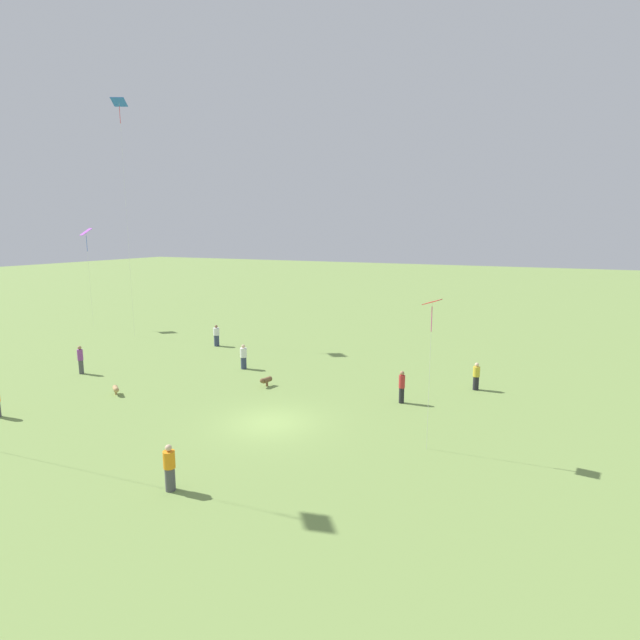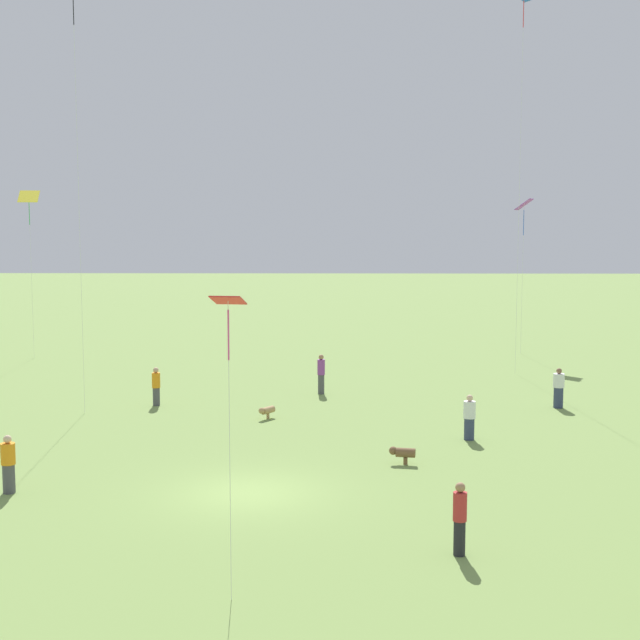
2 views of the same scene
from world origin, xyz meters
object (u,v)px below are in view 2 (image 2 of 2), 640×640
object	(u,v)px
kite_3	(228,315)
kite_4	(524,208)
kite_2	(73,7)
person_3	(460,518)
person_0	(8,465)
kite_0	(29,200)
dog_0	(402,453)
person_1	(559,389)
person_6	(469,418)
person_8	(156,386)
kite_5	(524,11)
person_2	(321,374)
dog_1	(266,411)

from	to	relation	value
kite_3	kite_4	distance (m)	38.78
kite_2	person_3	bearing A→B (deg)	-107.86
person_0	kite_0	distance (m)	29.22
person_0	dog_0	world-z (taller)	person_0
person_0	person_1	distance (m)	22.99
kite_2	dog_0	distance (m)	21.99
person_6	person_3	bearing A→B (deg)	178.31
person_8	person_3	bearing A→B (deg)	-150.19
kite_0	dog_0	bearing A→B (deg)	-12.16
kite_2	kite_4	distance (m)	29.12
kite_2	kite_5	bearing A→B (deg)	-30.78
person_0	kite_2	xyz separation A→B (m)	(11.18, 0.89, 15.68)
person_2	person_8	size ratio (longest dim) A/B	1.10
kite_5	dog_1	world-z (taller)	kite_5
person_1	person_2	size ratio (longest dim) A/B	0.93
kite_0	person_8	bearing A→B (deg)	-16.96
person_8	kite_0	size ratio (longest dim) A/B	0.17
kite_0	kite_5	xyz separation A→B (m)	(-5.24, -27.46, 9.40)
person_0	kite_5	xyz separation A→B (m)	(21.49, -19.20, 17.83)
person_8	dog_0	bearing A→B (deg)	-135.00
person_6	person_2	bearing A→B (deg)	40.13
person_3	dog_1	xyz separation A→B (m)	(14.95, 5.73, -0.56)
person_2	person_3	bearing A→B (deg)	144.99
person_2	dog_1	world-z (taller)	person_2
dog_1	kite_2	bearing A→B (deg)	27.99
dog_1	person_2	bearing A→B (deg)	-75.95
kite_0	kite_2	bearing A→B (deg)	-27.44
person_2	kite_3	world-z (taller)	kite_3
person_8	kite_2	size ratio (longest dim) A/B	0.10
person_2	dog_0	size ratio (longest dim) A/B	2.10
person_2	dog_0	xyz separation A→B (m)	(-12.28, -2.85, -0.55)
kite_0	kite_5	distance (m)	29.49
person_6	dog_1	xyz separation A→B (m)	(3.41, 7.71, -0.47)
person_2	kite_2	world-z (taller)	kite_2
person_2	kite_4	bearing A→B (deg)	-87.41
person_2	person_6	distance (m)	10.47
dog_0	kite_4	bearing A→B (deg)	-9.31
person_3	kite_0	size ratio (longest dim) A/B	0.18
person_3	dog_1	distance (m)	16.02
kite_4	dog_1	xyz separation A→B (m)	(-18.62, 14.19, -8.51)
person_6	kite_4	distance (m)	24.33
kite_5	dog_0	size ratio (longest dim) A/B	22.46
kite_2	dog_0	bearing A→B (deg)	-89.63
person_1	kite_5	xyz separation A→B (m)	(8.91, 0.05, 17.84)
person_0	person_6	xyz separation A→B (m)	(6.75, -14.53, -0.03)
person_2	kite_3	distance (m)	23.65
kite_2	dog_0	xyz separation A→B (m)	(-7.85, -12.71, -16.14)
person_8	person_0	bearing A→B (deg)	170.36
kite_0	dog_0	distance (m)	32.08
kite_4	dog_1	bearing A→B (deg)	32.27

